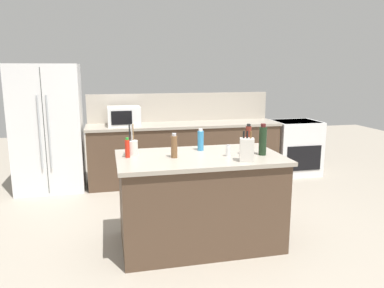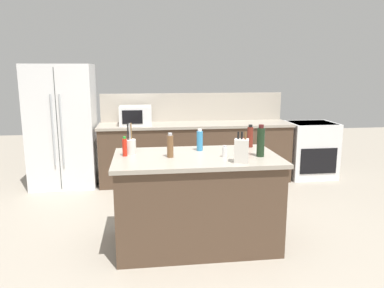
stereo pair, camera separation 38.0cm
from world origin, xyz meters
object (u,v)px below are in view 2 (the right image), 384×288
(range_oven, at_px, (310,149))
(knife_block, at_px, (241,151))
(dish_soap_bottle, at_px, (200,140))
(salt_shaker, at_px, (225,152))
(soy_sauce_bottle, at_px, (243,147))
(pepper_grinder, at_px, (170,146))
(hot_sauce_bottle, at_px, (125,147))
(vinegar_bottle, at_px, (250,137))
(refrigerator, at_px, (63,126))
(utensil_crock, at_px, (130,146))
(microwave, at_px, (136,115))
(wine_bottle, at_px, (261,142))

(range_oven, relative_size, knife_block, 3.17)
(dish_soap_bottle, relative_size, salt_shaker, 2.01)
(soy_sauce_bottle, distance_m, pepper_grinder, 0.73)
(knife_block, xyz_separation_m, hot_sauce_bottle, (-1.09, 0.40, -0.02))
(dish_soap_bottle, bearing_deg, vinegar_bottle, 10.44)
(refrigerator, bearing_deg, knife_block, -50.47)
(knife_block, bearing_deg, dish_soap_bottle, 136.43)
(range_oven, xyz_separation_m, utensil_crock, (-2.91, -2.03, 0.56))
(range_oven, relative_size, hot_sauce_bottle, 4.65)
(pepper_grinder, xyz_separation_m, salt_shaker, (0.53, -0.06, -0.06))
(refrigerator, relative_size, knife_block, 6.43)
(refrigerator, height_order, knife_block, refrigerator)
(salt_shaker, bearing_deg, soy_sauce_bottle, 12.20)
(knife_block, bearing_deg, salt_shaker, 131.83)
(utensil_crock, bearing_deg, pepper_grinder, -26.66)
(dish_soap_bottle, bearing_deg, knife_block, -61.33)
(hot_sauce_bottle, bearing_deg, range_oven, 35.61)
(refrigerator, bearing_deg, salt_shaker, -49.19)
(vinegar_bottle, bearing_deg, knife_block, -112.49)
(refrigerator, distance_m, vinegar_bottle, 3.06)
(dish_soap_bottle, xyz_separation_m, hot_sauce_bottle, (-0.78, -0.16, -0.02))
(salt_shaker, bearing_deg, dish_soap_bottle, 121.78)
(hot_sauce_bottle, bearing_deg, salt_shaker, -9.69)
(refrigerator, height_order, microwave, refrigerator)
(salt_shaker, bearing_deg, hot_sauce_bottle, 170.31)
(knife_block, relative_size, utensil_crock, 0.91)
(salt_shaker, bearing_deg, range_oven, 49.16)
(pepper_grinder, distance_m, vinegar_bottle, 0.99)
(utensil_crock, bearing_deg, hot_sauce_bottle, -118.96)
(microwave, height_order, pepper_grinder, microwave)
(pepper_grinder, bearing_deg, utensil_crock, 153.34)
(pepper_grinder, bearing_deg, refrigerator, 123.07)
(refrigerator, relative_size, dish_soap_bottle, 7.97)
(utensil_crock, relative_size, soy_sauce_bottle, 1.81)
(refrigerator, height_order, vinegar_bottle, refrigerator)
(range_oven, height_order, wine_bottle, wine_bottle)
(microwave, distance_m, salt_shaker, 2.46)
(hot_sauce_bottle, bearing_deg, refrigerator, 115.54)
(vinegar_bottle, xyz_separation_m, hot_sauce_bottle, (-1.36, -0.26, -0.02))
(range_oven, xyz_separation_m, pepper_grinder, (-2.51, -2.23, 0.59))
(utensil_crock, relative_size, hot_sauce_bottle, 1.62)
(knife_block, xyz_separation_m, wine_bottle, (0.25, 0.21, 0.04))
(range_oven, bearing_deg, vinegar_bottle, -130.69)
(wine_bottle, height_order, salt_shaker, wine_bottle)
(range_oven, distance_m, hot_sauce_bottle, 3.68)
(range_oven, bearing_deg, pepper_grinder, -138.43)
(range_oven, distance_m, dish_soap_bottle, 2.99)
(refrigerator, xyz_separation_m, utensil_crock, (1.09, -2.08, 0.09))
(pepper_grinder, relative_size, salt_shaker, 2.09)
(soy_sauce_bottle, height_order, wine_bottle, wine_bottle)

